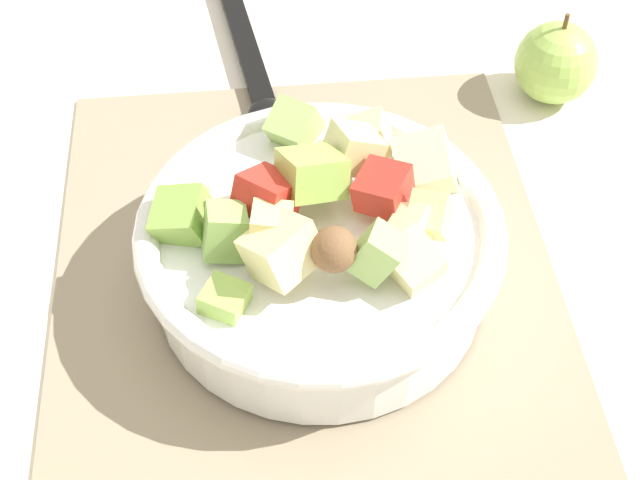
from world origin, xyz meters
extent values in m
plane|color=silver|center=(0.00, 0.00, 0.00)|extent=(2.40, 2.40, 0.00)
cube|color=gray|center=(0.00, 0.00, 0.00)|extent=(0.40, 0.33, 0.01)
cylinder|color=white|center=(0.01, 0.01, 0.03)|extent=(0.21, 0.21, 0.05)
torus|color=white|center=(0.01, 0.01, 0.06)|extent=(0.23, 0.23, 0.02)
cube|color=#E5D684|center=(0.03, -0.02, 0.09)|extent=(0.03, 0.03, 0.03)
cube|color=beige|center=(-0.03, 0.08, 0.07)|extent=(0.05, 0.04, 0.05)
cube|color=beige|center=(-0.06, 0.05, 0.07)|extent=(0.03, 0.03, 0.03)
cube|color=#9EC656|center=(0.06, -0.05, 0.06)|extent=(0.03, 0.03, 0.02)
sphere|color=brown|center=(0.05, 0.01, 0.09)|extent=(0.04, 0.03, 0.04)
cube|color=red|center=(0.00, -0.02, 0.08)|extent=(0.05, 0.05, 0.03)
cube|color=red|center=(0.00, 0.05, 0.08)|extent=(0.04, 0.04, 0.03)
cube|color=#93C160|center=(0.02, -0.05, 0.08)|extent=(0.03, 0.03, 0.04)
cube|color=#9EC656|center=(-0.01, 0.01, 0.09)|extent=(0.05, 0.05, 0.04)
cube|color=#E5D684|center=(-0.02, -0.07, 0.06)|extent=(0.03, 0.03, 0.03)
cube|color=beige|center=(0.05, 0.06, 0.07)|extent=(0.05, 0.04, 0.04)
cube|color=beige|center=(0.03, 0.06, 0.08)|extent=(0.03, 0.04, 0.03)
cube|color=beige|center=(0.04, -0.02, 0.08)|extent=(0.05, 0.05, 0.04)
cube|color=#A3CC6B|center=(-0.08, 0.00, 0.07)|extent=(0.05, 0.04, 0.04)
cube|color=#8CB74C|center=(0.00, -0.08, 0.07)|extent=(0.04, 0.04, 0.03)
cube|color=#E5D684|center=(0.02, 0.07, 0.08)|extent=(0.04, 0.03, 0.03)
cube|color=beige|center=(-0.03, 0.03, 0.08)|extent=(0.04, 0.04, 0.04)
cube|color=#A3CC6B|center=(0.05, 0.04, 0.08)|extent=(0.03, 0.04, 0.04)
ellipsoid|color=black|center=(-0.15, -0.01, 0.01)|extent=(0.06, 0.04, 0.01)
cube|color=black|center=(-0.26, -0.03, 0.01)|extent=(0.20, 0.05, 0.01)
sphere|color=#9EC656|center=(-0.17, 0.21, 0.03)|extent=(0.07, 0.07, 0.07)
cylinder|color=brown|center=(-0.17, 0.21, 0.07)|extent=(0.00, 0.00, 0.01)
camera|label=1|loc=(0.38, -0.03, 0.47)|focal=50.27mm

